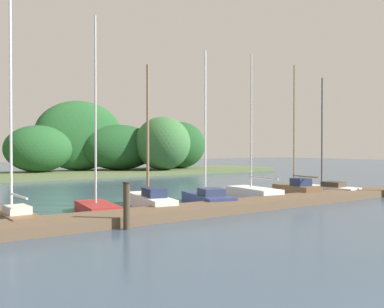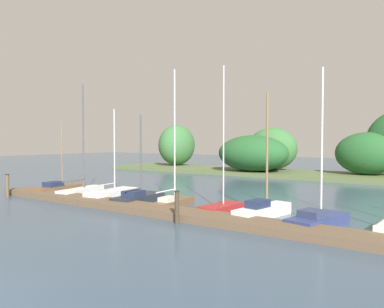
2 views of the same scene
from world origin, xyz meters
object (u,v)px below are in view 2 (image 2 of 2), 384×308
at_px(sailboat_2, 114,194).
at_px(sailboat_4, 173,200).
at_px(sailboat_1, 83,189).
at_px(mooring_piling_1, 177,207).
at_px(sailboat_3, 139,197).
at_px(sailboat_7, 319,218).
at_px(sailboat_0, 60,188).
at_px(sailboat_5, 222,206).
at_px(mooring_piling_0, 7,185).
at_px(sailboat_6, 265,209).

xyz_separation_m(sailboat_2, sailboat_4, (4.88, -0.00, 0.02)).
distance_m(sailboat_1, mooring_piling_1, 10.98).
height_order(sailboat_3, sailboat_7, sailboat_7).
height_order(sailboat_0, mooring_piling_1, sailboat_0).
height_order(sailboat_0, sailboat_3, sailboat_3).
xyz_separation_m(sailboat_0, sailboat_7, (18.29, 0.23, 0.01)).
relative_size(sailboat_5, sailboat_7, 1.10).
height_order(sailboat_3, mooring_piling_0, sailboat_3).
relative_size(sailboat_3, mooring_piling_0, 3.55).
height_order(sailboat_6, mooring_piling_1, sailboat_6).
xyz_separation_m(sailboat_0, mooring_piling_0, (-1.34, -3.14, 0.43)).
bearing_deg(sailboat_3, sailboat_7, -94.79).
distance_m(sailboat_4, sailboat_6, 5.44).
height_order(sailboat_2, mooring_piling_1, sailboat_2).
bearing_deg(sailboat_4, sailboat_6, -90.69).
height_order(sailboat_0, sailboat_6, sailboat_6).
bearing_deg(sailboat_0, sailboat_3, -94.78).
bearing_deg(sailboat_1, sailboat_5, -99.29).
bearing_deg(mooring_piling_1, sailboat_4, 130.15).
xyz_separation_m(sailboat_3, sailboat_4, (2.48, 0.15, 0.02)).
relative_size(sailboat_7, mooring_piling_1, 4.70).
distance_m(sailboat_1, sailboat_4, 7.80).
xyz_separation_m(sailboat_6, mooring_piling_0, (-16.91, -3.75, 0.34)).
relative_size(sailboat_3, sailboat_6, 0.87).
xyz_separation_m(sailboat_5, mooring_piling_1, (-0.35, -3.50, 0.42)).
height_order(mooring_piling_0, mooring_piling_1, mooring_piling_0).
relative_size(sailboat_1, sailboat_5, 0.99).
height_order(sailboat_1, sailboat_6, sailboat_1).
xyz_separation_m(sailboat_5, sailboat_7, (5.08, -0.32, 0.01)).
xyz_separation_m(sailboat_5, sailboat_6, (2.35, 0.06, 0.08)).
bearing_deg(mooring_piling_0, sailboat_3, 19.96).
height_order(sailboat_0, mooring_piling_0, sailboat_0).
bearing_deg(sailboat_1, sailboat_4, -100.48).
bearing_deg(sailboat_7, sailboat_4, 103.20).
bearing_deg(sailboat_6, sailboat_0, 101.56).
height_order(sailboat_5, mooring_piling_1, sailboat_5).
bearing_deg(sailboat_1, mooring_piling_1, -117.82).
distance_m(sailboat_3, sailboat_5, 5.57).
bearing_deg(sailboat_7, sailboat_6, 95.62).
bearing_deg(sailboat_2, sailboat_4, -96.02).
bearing_deg(mooring_piling_0, sailboat_0, 66.86).
relative_size(sailboat_4, mooring_piling_0, 5.20).
bearing_deg(mooring_piling_1, sailboat_1, 163.59).
height_order(sailboat_4, mooring_piling_0, sailboat_4).
height_order(sailboat_3, sailboat_5, sailboat_5).
height_order(sailboat_7, mooring_piling_1, sailboat_7).
xyz_separation_m(sailboat_1, sailboat_2, (2.93, 0.13, -0.06)).
height_order(sailboat_3, sailboat_6, sailboat_6).
relative_size(sailboat_0, sailboat_1, 0.68).
xyz_separation_m(sailboat_7, mooring_piling_1, (-5.44, -3.18, 0.41)).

